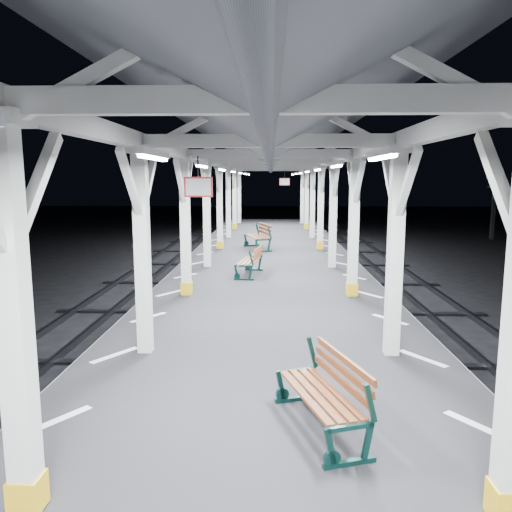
{
  "coord_description": "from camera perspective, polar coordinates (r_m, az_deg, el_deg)",
  "views": [
    {
      "loc": [
        0.06,
        -9.8,
        3.81
      ],
      "look_at": [
        -0.27,
        0.55,
        2.2
      ],
      "focal_mm": 35.0,
      "sensor_mm": 36.0,
      "label": 1
    }
  ],
  "objects": [
    {
      "name": "track_left",
      "position": [
        11.64,
        -24.53,
        -10.68
      ],
      "size": [
        2.2,
        60.0,
        0.16
      ],
      "color": "#2D2D33",
      "rests_on": "ground"
    },
    {
      "name": "canopy",
      "position": [
        9.81,
        1.49,
        13.21
      ],
      "size": [
        5.4,
        49.0,
        4.65
      ],
      "color": "beige",
      "rests_on": "platform"
    },
    {
      "name": "hazard_stripes_left",
      "position": [
        10.5,
        -12.19,
        -6.87
      ],
      "size": [
        1.0,
        48.0,
        0.01
      ],
      "primitive_type": "cube",
      "color": "silver",
      "rests_on": "platform"
    },
    {
      "name": "platform",
      "position": [
        10.34,
        1.39,
        -9.83
      ],
      "size": [
        6.0,
        50.0,
        1.0
      ],
      "primitive_type": "cube",
      "color": "black",
      "rests_on": "ground"
    },
    {
      "name": "bench_near",
      "position": [
        5.86,
        8.18,
        -14.98
      ],
      "size": [
        1.01,
        1.66,
        0.85
      ],
      "rotation": [
        0.0,
        0.0,
        0.31
      ],
      "color": "#0B2B27",
      "rests_on": "platform"
    },
    {
      "name": "hazard_stripes_right",
      "position": [
        10.47,
        15.04,
        -7.02
      ],
      "size": [
        1.0,
        48.0,
        0.01
      ],
      "primitive_type": "cube",
      "color": "silver",
      "rests_on": "platform"
    },
    {
      "name": "bench_mid",
      "position": [
        14.56,
        -0.45,
        -0.48
      ],
      "size": [
        0.8,
        1.63,
        0.85
      ],
      "rotation": [
        0.0,
        0.0,
        -0.15
      ],
      "color": "#0B2B27",
      "rests_on": "platform"
    },
    {
      "name": "bench_far",
      "position": [
        20.03,
        0.44,
        2.33
      ],
      "size": [
        1.19,
        1.98,
        1.01
      ],
      "rotation": [
        0.0,
        0.0,
        0.3
      ],
      "color": "#0B2B27",
      "rests_on": "platform"
    },
    {
      "name": "ground",
      "position": [
        10.51,
        1.38,
        -12.41
      ],
      "size": [
        120.0,
        120.0,
        0.0
      ],
      "primitive_type": "plane",
      "color": "black",
      "rests_on": "ground"
    }
  ]
}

